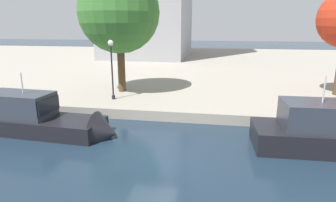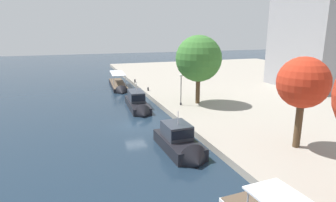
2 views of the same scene
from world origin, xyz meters
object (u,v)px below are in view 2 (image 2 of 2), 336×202
at_px(tour_boat_0, 119,86).
at_px(tree_0, 302,83).
at_px(motor_yacht_2, 181,145).
at_px(mooring_bollard_0, 148,89).
at_px(motor_yacht_1, 138,104).
at_px(mooring_bollard_1, 135,81).
at_px(lamp_post, 181,85).
at_px(tree_2, 198,59).

xyz_separation_m(tour_boat_0, tree_0, (37.15, 10.45, 6.50)).
relative_size(tour_boat_0, motor_yacht_2, 1.73).
height_order(mooring_bollard_0, tree_0, tree_0).
distance_m(tour_boat_0, tree_0, 39.14).
relative_size(motor_yacht_1, motor_yacht_2, 1.30).
height_order(tour_boat_0, motor_yacht_2, motor_yacht_2).
height_order(motor_yacht_2, mooring_bollard_0, motor_yacht_2).
bearing_deg(motor_yacht_1, mooring_bollard_1, 172.06).
height_order(motor_yacht_1, lamp_post, lamp_post).
bearing_deg(motor_yacht_2, tree_0, 67.75).
relative_size(mooring_bollard_0, tree_2, 0.07).
distance_m(motor_yacht_2, tree_2, 17.77).
distance_m(mooring_bollard_0, tree_0, 30.48).
height_order(motor_yacht_2, tree_2, tree_2).
xyz_separation_m(motor_yacht_2, mooring_bollard_1, (-34.37, 3.23, 0.35)).
distance_m(mooring_bollard_0, tree_2, 13.61).
height_order(motor_yacht_1, motor_yacht_2, motor_yacht_2).
xyz_separation_m(mooring_bollard_0, tree_0, (29.24, 6.42, 5.74)).
bearing_deg(tour_boat_0, motor_yacht_1, 3.83).
distance_m(motor_yacht_2, mooring_bollard_1, 34.52).
relative_size(tree_0, tree_2, 0.85).
relative_size(tour_boat_0, tree_0, 1.61).
xyz_separation_m(mooring_bollard_0, mooring_bollard_1, (-8.90, -0.42, 0.03)).
relative_size(motor_yacht_2, mooring_bollard_0, 11.82).
xyz_separation_m(lamp_post, tree_0, (17.91, 4.52, 3.11)).
bearing_deg(tree_2, motor_yacht_2, -29.99).
xyz_separation_m(tour_boat_0, motor_yacht_2, (33.38, 0.38, 0.43)).
bearing_deg(lamp_post, mooring_bollard_0, -170.51).
xyz_separation_m(motor_yacht_1, motor_yacht_2, (16.78, 0.31, 0.04)).
bearing_deg(tree_2, tour_boat_0, -155.66).
relative_size(motor_yacht_2, tree_0, 0.94).
bearing_deg(mooring_bollard_1, motor_yacht_2, -5.37).
bearing_deg(motor_yacht_1, mooring_bollard_0, 158.94).
distance_m(motor_yacht_1, tree_2, 11.11).
distance_m(tour_boat_0, motor_yacht_1, 16.60).
distance_m(lamp_post, tree_0, 18.73).
distance_m(mooring_bollard_1, tree_2, 21.61).
xyz_separation_m(motor_yacht_1, tree_2, (2.49, 8.56, 6.63)).
bearing_deg(mooring_bollard_0, tree_0, 12.37).
relative_size(motor_yacht_2, mooring_bollard_1, 11.00).
xyz_separation_m(mooring_bollard_0, lamp_post, (11.34, 1.90, 2.63)).
height_order(mooring_bollard_0, tree_2, tree_2).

